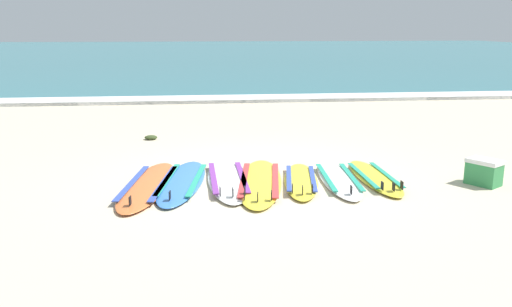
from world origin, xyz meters
TOP-DOWN VIEW (x-y plane):
  - ground_plane at (0.00, 0.00)m, footprint 80.00×80.00m
  - sea at (0.00, 37.97)m, footprint 80.00×60.00m
  - wave_foam_strip at (0.00, 8.56)m, footprint 80.00×1.18m
  - surfboard_0 at (-1.60, -0.33)m, footprint 0.97×2.56m
  - surfboard_1 at (-1.13, -0.22)m, footprint 0.93×2.44m
  - surfboard_2 at (-0.46, -0.18)m, footprint 0.62×2.37m
  - surfboard_3 at (-0.01, -0.34)m, footprint 0.99×2.59m
  - surfboard_4 at (0.60, -0.35)m, footprint 0.79×1.99m
  - surfboard_5 at (1.17, -0.34)m, footprint 0.65×2.12m
  - surfboard_6 at (1.73, -0.30)m, footprint 0.51×2.01m
  - cooler_box at (3.20, -0.73)m, footprint 0.51×0.55m
  - seaweed_clump_near_shoreline at (-1.82, 3.00)m, footprint 0.25×0.20m

SIDE VIEW (x-z plane):
  - ground_plane at x=0.00m, z-range 0.00..0.00m
  - surfboard_0 at x=-1.60m, z-range -0.05..0.13m
  - surfboard_1 at x=-1.13m, z-range -0.05..0.13m
  - surfboard_5 at x=1.17m, z-range -0.05..0.13m
  - surfboard_3 at x=-0.01m, z-range -0.05..0.13m
  - surfboard_2 at x=-0.46m, z-range -0.05..0.13m
  - surfboard_6 at x=1.73m, z-range -0.05..0.13m
  - surfboard_4 at x=0.60m, z-range -0.05..0.13m
  - seaweed_clump_near_shoreline at x=-1.82m, z-range 0.00..0.09m
  - sea at x=0.00m, z-range 0.00..0.10m
  - wave_foam_strip at x=0.00m, z-range 0.00..0.11m
  - cooler_box at x=3.20m, z-range 0.00..0.38m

